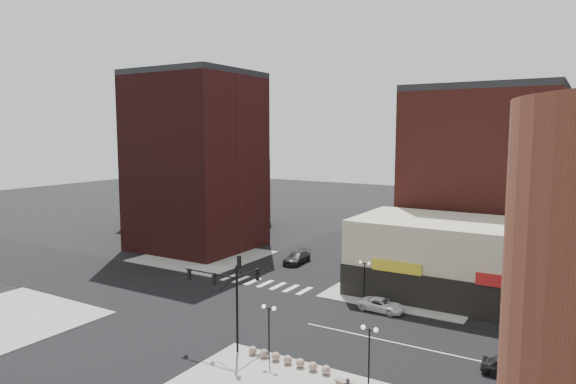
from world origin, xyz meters
The scene contains 17 objects.
ground centered at (0.00, 0.00, 0.00)m, with size 240.00×240.00×0.00m, color black.
road_ew centered at (0.00, 0.00, 0.01)m, with size 200.00×14.00×0.02m, color black.
road_ns centered at (0.00, 0.00, 0.01)m, with size 14.00×200.00×0.02m, color black.
sidewalk_nw centered at (-14.50, 14.50, 0.06)m, with size 15.00×15.00×0.12m, color gray.
sidewalk_ne centered at (14.50, 14.50, 0.06)m, with size 15.00×15.00×0.12m, color gray.
building_nw centered at (-19.00, 18.50, 12.50)m, with size 16.00×15.00×25.00m, color #3A1312.
building_nw_low centered at (-32.00, 34.00, 6.00)m, with size 20.00×18.00×12.00m, color #3A1312.
building_ne_midrise centered at (19.00, 29.50, 11.00)m, with size 18.00×15.00×22.00m, color maroon.
building_ne_row centered at (21.00, 15.00, 3.30)m, with size 24.20×12.20×8.00m.
traffic_signal centered at (7.24, -7.83, 4.96)m, with size 5.59×3.09×7.77m.
street_lamp_se_a centered at (11.00, -8.00, 3.29)m, with size 1.22×0.32×4.16m.
street_lamp_se_b centered at (19.00, -8.00, 3.29)m, with size 1.22×0.32×4.16m.
street_lamp_ne centered at (12.00, 8.00, 3.29)m, with size 1.22×0.32×4.16m.
bollard_row centered at (12.65, -8.00, 0.44)m, with size 6.95×0.65×0.65m.
white_suv centered at (14.42, 6.50, 0.62)m, with size 2.05×4.45×1.24m, color white.
dark_sedan_east centered at (27.04, -1.40, 0.69)m, with size 1.63×4.04×1.38m, color black.
dark_sedan_north centered at (-1.60, 17.99, 0.76)m, with size 2.12×5.22×1.52m, color black.
Camera 1 is at (31.26, -38.90, 17.10)m, focal length 32.00 mm.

